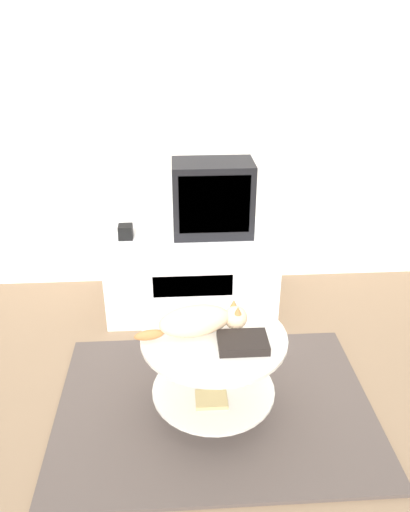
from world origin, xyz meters
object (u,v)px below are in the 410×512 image
object	(u,v)px
dvd_box	(243,342)
cat	(200,321)
tv	(213,198)
speaker	(126,232)

from	to	relation	value
dvd_box	cat	size ratio (longest dim) A/B	0.42
cat	dvd_box	bearing A→B (deg)	-42.81
tv	dvd_box	size ratio (longest dim) A/B	2.23
speaker	dvd_box	size ratio (longest dim) A/B	0.40
dvd_box	speaker	bearing A→B (deg)	119.11
speaker	cat	bearing A→B (deg)	-66.73
tv	speaker	size ratio (longest dim) A/B	5.65
tv	dvd_box	world-z (taller)	tv
tv	dvd_box	xyz separation A→B (m)	(0.05, -1.14, -0.27)
tv	cat	world-z (taller)	tv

